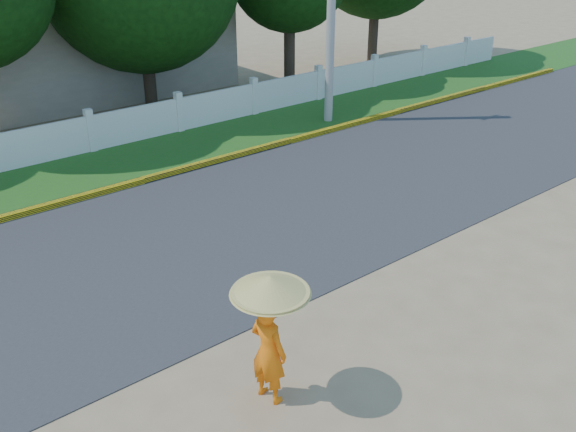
# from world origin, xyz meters

# --- Properties ---
(ground) EXTENTS (120.00, 120.00, 0.00)m
(ground) POSITION_xyz_m (0.00, 0.00, 0.00)
(ground) COLOR #9E8460
(ground) RESTS_ON ground
(road) EXTENTS (60.00, 7.00, 0.02)m
(road) POSITION_xyz_m (0.00, 4.50, 0.01)
(road) COLOR #38383A
(road) RESTS_ON ground
(grass_verge) EXTENTS (60.00, 3.50, 0.03)m
(grass_verge) POSITION_xyz_m (0.00, 9.75, 0.01)
(grass_verge) COLOR #2D601E
(grass_verge) RESTS_ON ground
(curb) EXTENTS (40.00, 0.18, 0.16)m
(curb) POSITION_xyz_m (0.00, 8.05, 0.08)
(curb) COLOR yellow
(curb) RESTS_ON ground
(fence) EXTENTS (40.00, 0.10, 1.10)m
(fence) POSITION_xyz_m (0.00, 11.20, 0.55)
(fence) COLOR silver
(fence) RESTS_ON ground
(building_near) EXTENTS (10.00, 6.00, 3.20)m
(building_near) POSITION_xyz_m (3.00, 18.00, 1.60)
(building_near) COLOR #B7AD99
(building_near) RESTS_ON ground
(monk_with_parasol) EXTENTS (1.14, 1.14, 2.08)m
(monk_with_parasol) POSITION_xyz_m (-2.42, -0.55, 1.36)
(monk_with_parasol) COLOR orange
(monk_with_parasol) RESTS_ON ground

